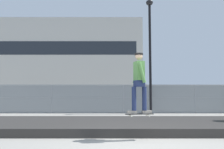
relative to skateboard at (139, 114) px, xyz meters
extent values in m
plane|color=#9E998E|center=(-0.03, -0.47, -0.73)|extent=(120.00, 120.00, 0.00)
cube|color=#33302D|center=(-0.03, 2.15, -0.59)|extent=(17.35, 3.72, 0.27)
cube|color=black|center=(0.00, 0.00, 0.00)|extent=(0.82, 0.37, 0.02)
cylinder|color=silver|center=(0.23, 0.14, -0.03)|extent=(0.06, 0.04, 0.05)
cylinder|color=silver|center=(0.27, -0.03, -0.03)|extent=(0.06, 0.04, 0.05)
cylinder|color=silver|center=(-0.27, 0.03, -0.03)|extent=(0.06, 0.04, 0.05)
cylinder|color=silver|center=(-0.23, -0.14, -0.03)|extent=(0.06, 0.04, 0.05)
cube|color=#99999E|center=(0.25, 0.06, -0.01)|extent=(0.08, 0.15, 0.01)
cube|color=#99999E|center=(-0.25, -0.06, -0.01)|extent=(0.08, 0.15, 0.01)
cube|color=gray|center=(0.21, 0.05, 0.06)|extent=(0.29, 0.16, 0.09)
cube|color=gray|center=(-0.21, -0.05, 0.06)|extent=(0.29, 0.16, 0.09)
cylinder|color=#1E284C|center=(0.15, 0.03, 0.44)|extent=(0.13, 0.13, 0.67)
cylinder|color=#1E284C|center=(-0.15, -0.03, 0.44)|extent=(0.13, 0.13, 0.67)
cube|color=#1E284C|center=(0.00, 0.00, 0.86)|extent=(0.31, 0.38, 0.18)
cube|color=#4C7F3F|center=(0.00, 0.00, 1.22)|extent=(0.30, 0.42, 0.54)
cylinder|color=#4C7F3F|center=(-0.05, 0.24, 1.16)|extent=(0.24, 0.14, 0.58)
cylinder|color=#4C7F3F|center=(0.05, -0.24, 1.16)|extent=(0.24, 0.14, 0.58)
sphere|color=tan|center=(0.00, 0.00, 1.65)|extent=(0.21, 0.21, 0.21)
cylinder|color=black|center=(0.00, 0.00, 1.71)|extent=(0.24, 0.24, 0.05)
cylinder|color=gray|center=(-4.68, 8.49, 0.20)|extent=(0.06, 0.06, 1.85)
cylinder|color=gray|center=(-0.03, 8.49, 0.20)|extent=(0.06, 0.06, 1.85)
cylinder|color=gray|center=(4.62, 8.49, 0.20)|extent=(0.06, 0.06, 1.85)
cylinder|color=gray|center=(-0.03, 8.49, 1.08)|extent=(27.89, 0.04, 0.04)
cylinder|color=gray|center=(-0.03, 8.49, 0.29)|extent=(27.89, 0.04, 0.04)
cylinder|color=gray|center=(-0.03, 8.49, -0.67)|extent=(27.89, 0.04, 0.04)
cube|color=gray|center=(-0.03, 8.49, 0.20)|extent=(27.89, 0.01, 1.85)
cylinder|color=black|center=(1.63, 7.90, 2.73)|extent=(0.16, 0.16, 6.91)
ellipsoid|color=black|center=(1.63, 7.90, 6.36)|extent=(0.44, 0.44, 0.36)
cube|color=#474C54|center=(-5.83, 12.08, -0.06)|extent=(4.50, 2.06, 0.70)
cube|color=#23282D|center=(-6.03, 12.07, 0.61)|extent=(2.29, 1.73, 0.64)
cylinder|color=black|center=(-4.52, 13.02, -0.41)|extent=(0.65, 0.28, 0.64)
cylinder|color=black|center=(-4.42, 11.31, -0.41)|extent=(0.65, 0.28, 0.64)
cylinder|color=black|center=(-7.24, 12.86, -0.41)|extent=(0.65, 0.28, 0.64)
cylinder|color=black|center=(-7.14, 11.15, -0.41)|extent=(0.65, 0.28, 0.64)
cube|color=silver|center=(1.08, 11.84, -0.06)|extent=(4.43, 1.88, 0.70)
cube|color=#23282D|center=(0.88, 11.84, 0.61)|extent=(2.23, 1.64, 0.64)
cylinder|color=black|center=(2.46, 12.67, -0.41)|extent=(0.64, 0.25, 0.64)
cylinder|color=black|center=(2.43, 10.96, -0.41)|extent=(0.64, 0.25, 0.64)
cylinder|color=black|center=(-0.27, 12.72, -0.41)|extent=(0.64, 0.25, 0.64)
cylinder|color=black|center=(-0.30, 11.01, -0.41)|extent=(0.64, 0.25, 0.64)
cube|color=#B2AFA8|center=(-9.86, 41.80, 6.91)|extent=(29.50, 12.63, 15.27)
cube|color=#1E232B|center=(-9.86, 35.46, 8.74)|extent=(27.14, 0.04, 2.50)
camera|label=1|loc=(-0.77, -6.60, 0.61)|focal=37.28mm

